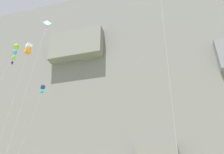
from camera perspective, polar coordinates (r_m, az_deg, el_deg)
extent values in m
cube|color=slate|center=(73.90, 10.43, -2.87)|extent=(180.00, 22.34, 71.80)
cube|color=gray|center=(74.79, -8.87, 7.75)|extent=(17.47, 3.91, 9.95)
ellipsoid|color=#8CCC33|center=(41.12, -22.72, 6.94)|extent=(1.56, 1.59, 0.98)
ellipsoid|color=#38B2D1|center=(42.35, -23.02, 5.64)|extent=(1.43, 1.47, 0.82)
ellipsoid|color=#8CCC33|center=(43.60, -23.30, 4.41)|extent=(1.31, 1.35, 0.67)
ellipsoid|color=navy|center=(44.87, -23.56, 3.25)|extent=(1.18, 1.23, 0.51)
cube|color=navy|center=(57.53, -16.83, -2.41)|extent=(1.23, 1.23, 0.61)
cube|color=#38B2D1|center=(57.06, -16.99, -3.41)|extent=(1.23, 1.23, 0.61)
cylinder|color=black|center=(57.09, -16.57, -2.87)|extent=(0.03, 0.03, 1.65)
cylinder|color=black|center=(57.49, -17.25, -2.95)|extent=(0.03, 0.03, 1.65)
cylinder|color=silver|center=(51.12, -21.70, -16.09)|extent=(1.67, 5.45, 26.83)
cube|color=teal|center=(47.69, -15.78, 12.82)|extent=(1.60, 0.57, 1.60)
cylinder|color=black|center=(47.69, -15.78, 12.82)|extent=(0.34, 0.44, 1.28)
cube|color=blue|center=(47.28, -15.87, 12.26)|extent=(0.13, 0.17, 0.10)
cube|color=pink|center=(47.07, -15.94, 11.95)|extent=(0.16, 0.14, 0.10)
cube|color=#CC3399|center=(46.85, -16.00, 11.63)|extent=(0.17, 0.14, 0.10)
cube|color=white|center=(46.63, -16.06, 11.31)|extent=(0.16, 0.14, 0.10)
cylinder|color=silver|center=(36.66, -21.17, -5.19)|extent=(0.31, 5.09, 34.32)
cube|color=white|center=(52.40, -19.97, 7.27)|extent=(1.51, 1.51, 0.76)
cube|color=orange|center=(51.61, -20.23, 6.02)|extent=(1.51, 1.51, 0.76)
cylinder|color=black|center=(51.74, -19.65, 6.76)|extent=(0.04, 0.04, 2.06)
cylinder|color=black|center=(52.26, -20.55, 6.55)|extent=(0.04, 0.04, 2.06)
cylinder|color=silver|center=(42.37, -24.79, -9.81)|extent=(1.95, 5.13, 31.32)
cylinder|color=silver|center=(24.95, 13.81, 2.18)|extent=(0.90, 1.79, 32.08)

